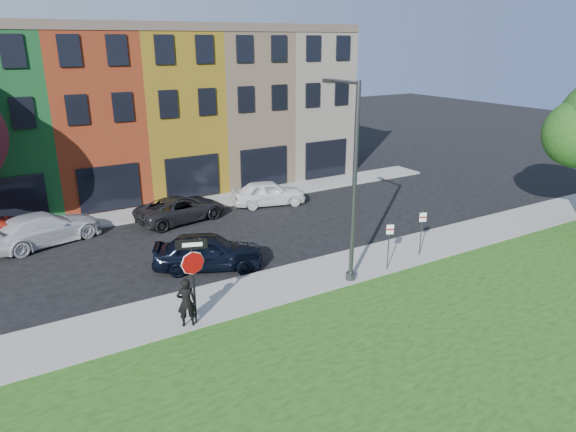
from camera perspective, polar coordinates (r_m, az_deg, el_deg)
ground at (r=19.51m, az=7.04°, el=-10.33°), size 120.00×120.00×0.00m
sidewalk_near at (r=22.69m, az=6.45°, el=-5.75°), size 40.00×3.00×0.12m
sidewalk_far at (r=30.81m, az=-14.85°, el=0.46°), size 40.00×2.40×0.12m
rowhouse_block at (r=35.73m, az=-17.62°, el=10.84°), size 30.00×10.12×10.00m
stop_sign at (r=17.60m, az=-10.54°, el=-5.33°), size 1.00×0.39×3.14m
man at (r=18.12m, az=-11.23°, el=-9.38°), size 0.86×0.75×1.78m
sedan_near at (r=22.64m, az=-8.86°, el=-3.87°), size 5.47×6.15×1.61m
parked_car_red at (r=28.02m, az=-28.32°, el=-1.69°), size 3.13×4.86×1.42m
parked_car_silver at (r=27.76m, az=-25.45°, el=-1.26°), size 5.28×6.65×1.57m
parked_car_dark at (r=28.89m, az=-11.80°, el=0.80°), size 4.05×5.81×1.39m
parked_car_white at (r=31.06m, az=-2.14°, el=2.59°), size 3.87×5.26×1.50m
street_lamp at (r=20.29m, az=7.06°, el=3.53°), size 0.46×2.58×7.99m
parking_sign_a at (r=22.19m, az=11.16°, el=-2.67°), size 0.30×0.16×2.14m
parking_sign_b at (r=23.95m, az=14.64°, el=-1.27°), size 0.30×0.16×2.16m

